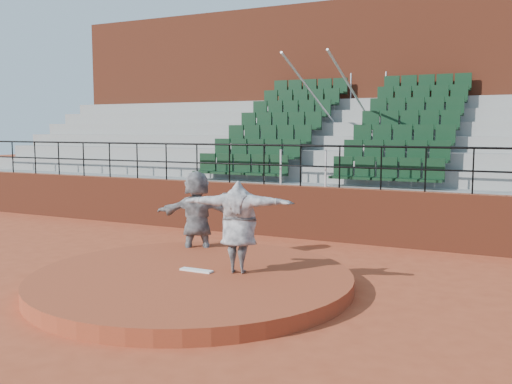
# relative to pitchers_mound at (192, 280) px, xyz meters

# --- Properties ---
(ground) EXTENTS (90.00, 90.00, 0.00)m
(ground) POSITION_rel_pitchers_mound_xyz_m (0.00, 0.00, -0.12)
(ground) COLOR #A54325
(ground) RESTS_ON ground
(pitchers_mound) EXTENTS (5.50, 5.50, 0.25)m
(pitchers_mound) POSITION_rel_pitchers_mound_xyz_m (0.00, 0.00, 0.00)
(pitchers_mound) COLOR #973D21
(pitchers_mound) RESTS_ON ground
(pitching_rubber) EXTENTS (0.60, 0.15, 0.03)m
(pitching_rubber) POSITION_rel_pitchers_mound_xyz_m (0.00, 0.15, 0.14)
(pitching_rubber) COLOR white
(pitching_rubber) RESTS_ON pitchers_mound
(boundary_wall) EXTENTS (24.00, 0.30, 1.30)m
(boundary_wall) POSITION_rel_pitchers_mound_xyz_m (0.00, 5.00, 0.53)
(boundary_wall) COLOR maroon
(boundary_wall) RESTS_ON ground
(wall_railing) EXTENTS (24.04, 0.05, 1.03)m
(wall_railing) POSITION_rel_pitchers_mound_xyz_m (0.00, 5.00, 1.90)
(wall_railing) COLOR black
(wall_railing) RESTS_ON boundary_wall
(seating_deck) EXTENTS (24.00, 5.97, 4.63)m
(seating_deck) POSITION_rel_pitchers_mound_xyz_m (0.00, 8.65, 1.31)
(seating_deck) COLOR gray
(seating_deck) RESTS_ON ground
(press_box_facade) EXTENTS (24.00, 3.00, 7.10)m
(press_box_facade) POSITION_rel_pitchers_mound_xyz_m (0.00, 12.60, 3.43)
(press_box_facade) COLOR maroon
(press_box_facade) RESTS_ON ground
(pitcher) EXTENTS (2.02, 0.98, 1.58)m
(pitcher) POSITION_rel_pitchers_mound_xyz_m (0.69, 0.41, 0.92)
(pitcher) COLOR black
(pitcher) RESTS_ON pitchers_mound
(fielder) EXTENTS (1.78, 1.25, 1.85)m
(fielder) POSITION_rel_pitchers_mound_xyz_m (-1.08, 1.92, 0.80)
(fielder) COLOR black
(fielder) RESTS_ON ground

